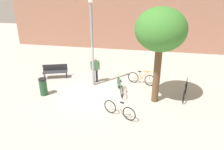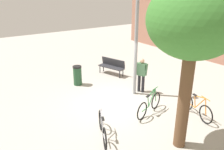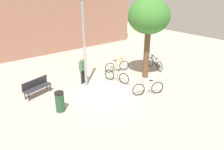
{
  "view_description": "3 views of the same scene",
  "coord_description": "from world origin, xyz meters",
  "px_view_note": "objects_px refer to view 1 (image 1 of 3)",
  "views": [
    {
      "loc": [
        3.06,
        -10.97,
        6.4
      ],
      "look_at": [
        1.04,
        0.52,
        1.15
      ],
      "focal_mm": 36.31,
      "sensor_mm": 36.0,
      "label": 1
    },
    {
      "loc": [
        7.32,
        -5.2,
        4.71
      ],
      "look_at": [
        -0.01,
        -0.13,
        1.34
      ],
      "focal_mm": 36.99,
      "sensor_mm": 36.0,
      "label": 2
    },
    {
      "loc": [
        -6.31,
        -8.9,
        5.6
      ],
      "look_at": [
        0.27,
        -0.49,
        1.14
      ],
      "focal_mm": 34.31,
      "sensor_mm": 36.0,
      "label": 3
    }
  ],
  "objects_px": {
    "plaza_tree": "(161,31)",
    "bicycle_black": "(185,91)",
    "park_bench": "(55,70)",
    "trash_bin": "(43,87)",
    "bicycle_orange": "(142,78)",
    "bicycle_silver": "(119,110)",
    "person_by_lamppost": "(95,68)",
    "bicycle_green": "(120,87)",
    "lamppost": "(92,40)"
  },
  "relations": [
    {
      "from": "plaza_tree",
      "to": "bicycle_black",
      "type": "bearing_deg",
      "value": 21.56
    },
    {
      "from": "park_bench",
      "to": "trash_bin",
      "type": "bearing_deg",
      "value": -83.46
    },
    {
      "from": "plaza_tree",
      "to": "bicycle_orange",
      "type": "height_order",
      "value": "plaza_tree"
    },
    {
      "from": "bicycle_silver",
      "to": "trash_bin",
      "type": "xyz_separation_m",
      "value": [
        -4.58,
        1.4,
        0.13
      ]
    },
    {
      "from": "bicycle_black",
      "to": "trash_bin",
      "type": "relative_size",
      "value": 1.75
    },
    {
      "from": "bicycle_orange",
      "to": "person_by_lamppost",
      "type": "bearing_deg",
      "value": -175.01
    },
    {
      "from": "bicycle_orange",
      "to": "bicycle_silver",
      "type": "height_order",
      "value": "same"
    },
    {
      "from": "bicycle_green",
      "to": "trash_bin",
      "type": "height_order",
      "value": "trash_bin"
    },
    {
      "from": "park_bench",
      "to": "bicycle_silver",
      "type": "height_order",
      "value": "bicycle_silver"
    },
    {
      "from": "bicycle_black",
      "to": "bicycle_green",
      "type": "xyz_separation_m",
      "value": [
        -3.65,
        -0.08,
        0.0
      ]
    },
    {
      "from": "plaza_tree",
      "to": "lamppost",
      "type": "bearing_deg",
      "value": 161.13
    },
    {
      "from": "plaza_tree",
      "to": "bicycle_orange",
      "type": "distance_m",
      "value": 4.08
    },
    {
      "from": "person_by_lamppost",
      "to": "bicycle_black",
      "type": "distance_m",
      "value": 5.54
    },
    {
      "from": "person_by_lamppost",
      "to": "bicycle_silver",
      "type": "relative_size",
      "value": 1.0
    },
    {
      "from": "park_bench",
      "to": "bicycle_orange",
      "type": "bearing_deg",
      "value": 0.13
    },
    {
      "from": "plaza_tree",
      "to": "bicycle_orange",
      "type": "relative_size",
      "value": 2.85
    },
    {
      "from": "person_by_lamppost",
      "to": "bicycle_silver",
      "type": "distance_m",
      "value": 4.1
    },
    {
      "from": "plaza_tree",
      "to": "bicycle_silver",
      "type": "distance_m",
      "value": 4.29
    },
    {
      "from": "lamppost",
      "to": "bicycle_silver",
      "type": "distance_m",
      "value": 4.49
    },
    {
      "from": "park_bench",
      "to": "lamppost",
      "type": "bearing_deg",
      "value": -12.97
    },
    {
      "from": "bicycle_green",
      "to": "bicycle_black",
      "type": "bearing_deg",
      "value": 1.26
    },
    {
      "from": "bicycle_silver",
      "to": "trash_bin",
      "type": "height_order",
      "value": "trash_bin"
    },
    {
      "from": "lamppost",
      "to": "plaza_tree",
      "type": "height_order",
      "value": "lamppost"
    },
    {
      "from": "bicycle_orange",
      "to": "park_bench",
      "type": "bearing_deg",
      "value": -179.87
    },
    {
      "from": "lamppost",
      "to": "person_by_lamppost",
      "type": "bearing_deg",
      "value": 88.16
    },
    {
      "from": "park_bench",
      "to": "bicycle_silver",
      "type": "xyz_separation_m",
      "value": [
        4.85,
        -3.75,
        -0.16
      ]
    },
    {
      "from": "bicycle_green",
      "to": "park_bench",
      "type": "bearing_deg",
      "value": 163.4
    },
    {
      "from": "plaza_tree",
      "to": "bicycle_black",
      "type": "height_order",
      "value": "plaza_tree"
    },
    {
      "from": "lamppost",
      "to": "park_bench",
      "type": "bearing_deg",
      "value": 167.03
    },
    {
      "from": "bicycle_black",
      "to": "bicycle_silver",
      "type": "bearing_deg",
      "value": -143.63
    },
    {
      "from": "bicycle_orange",
      "to": "bicycle_green",
      "type": "distance_m",
      "value": 1.8
    },
    {
      "from": "lamppost",
      "to": "trash_bin",
      "type": "distance_m",
      "value": 3.84
    },
    {
      "from": "bicycle_orange",
      "to": "trash_bin",
      "type": "distance_m",
      "value": 5.94
    },
    {
      "from": "bicycle_black",
      "to": "park_bench",
      "type": "bearing_deg",
      "value": 171.16
    },
    {
      "from": "plaza_tree",
      "to": "trash_bin",
      "type": "xyz_separation_m",
      "value": [
        -6.28,
        -0.42,
        -3.36
      ]
    },
    {
      "from": "lamppost",
      "to": "bicycle_green",
      "type": "xyz_separation_m",
      "value": [
        1.78,
        -0.72,
        -2.49
      ]
    },
    {
      "from": "plaza_tree",
      "to": "bicycle_green",
      "type": "distance_m",
      "value": 4.06
    },
    {
      "from": "lamppost",
      "to": "plaza_tree",
      "type": "relative_size",
      "value": 1.03
    },
    {
      "from": "bicycle_orange",
      "to": "trash_bin",
      "type": "bearing_deg",
      "value": -156.59
    },
    {
      "from": "plaza_tree",
      "to": "bicycle_silver",
      "type": "bearing_deg",
      "value": -133.12
    },
    {
      "from": "lamppost",
      "to": "bicycle_green",
      "type": "relative_size",
      "value": 2.98
    },
    {
      "from": "bicycle_green",
      "to": "bicycle_silver",
      "type": "bearing_deg",
      "value": -82.94
    },
    {
      "from": "lamppost",
      "to": "bicycle_black",
      "type": "bearing_deg",
      "value": -6.69
    },
    {
      "from": "lamppost",
      "to": "trash_bin",
      "type": "bearing_deg",
      "value": -145.74
    },
    {
      "from": "plaza_tree",
      "to": "bicycle_black",
      "type": "xyz_separation_m",
      "value": [
        1.65,
        0.65,
        -3.49
      ]
    },
    {
      "from": "park_bench",
      "to": "trash_bin",
      "type": "height_order",
      "value": "trash_bin"
    },
    {
      "from": "park_bench",
      "to": "bicycle_orange",
      "type": "height_order",
      "value": "bicycle_orange"
    },
    {
      "from": "lamppost",
      "to": "person_by_lamppost",
      "type": "distance_m",
      "value": 1.95
    },
    {
      "from": "lamppost",
      "to": "park_bench",
      "type": "distance_m",
      "value": 3.68
    },
    {
      "from": "bicycle_silver",
      "to": "trash_bin",
      "type": "distance_m",
      "value": 4.79
    }
  ]
}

